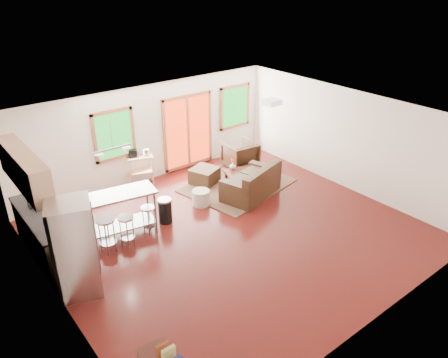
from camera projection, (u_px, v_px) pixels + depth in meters
floor at (232, 233)px, 9.64m from camera, size 7.50×7.00×0.02m
ceiling at (234, 119)px, 8.48m from camera, size 7.50×7.00×0.02m
back_wall at (149, 133)px, 11.54m from camera, size 7.50×0.02×2.60m
left_wall at (51, 244)px, 6.98m from camera, size 0.02×7.00×2.60m
right_wall at (347, 139)px, 11.15m from camera, size 0.02×7.00×2.60m
front_wall at (380, 261)px, 6.59m from camera, size 7.50×0.02×2.60m
window_left at (114, 135)px, 10.86m from camera, size 1.10×0.05×1.30m
french_doors at (188, 131)px, 12.25m from camera, size 1.60×0.05×2.10m
window_right at (235, 107)px, 13.02m from camera, size 1.10×0.05×1.30m
rug at (238, 185)px, 11.66m from camera, size 3.02×2.53×0.03m
loveseat at (252, 184)px, 11.01m from camera, size 1.74×1.29×0.83m
coffee_table at (243, 173)px, 11.63m from camera, size 1.07×0.83×0.38m
armchair at (240, 154)px, 12.52m from camera, size 0.91×0.86×0.87m
ottoman at (204, 176)px, 11.71m from camera, size 0.84×0.84×0.43m
pouf at (201, 198)px, 10.68m from camera, size 0.54×0.54×0.38m
vase at (233, 165)px, 11.65m from camera, size 0.18×0.18×0.29m
book at (257, 161)px, 11.77m from camera, size 0.23×0.09×0.31m
cabinets at (39, 216)px, 8.49m from camera, size 0.64×2.24×2.30m
refrigerator at (75, 249)px, 7.54m from camera, size 0.92×0.90×1.82m
island at (117, 208)px, 9.19m from camera, size 1.73×0.92×1.04m
cup at (127, 186)px, 9.46m from camera, size 0.14×0.12×0.12m
bar_stool_a at (106, 228)px, 8.73m from camera, size 0.44×0.44×0.78m
bar_stool_b at (126, 225)px, 8.96m from camera, size 0.43×0.43×0.70m
bar_stool_c at (148, 214)px, 9.41m from camera, size 0.37×0.37×0.65m
trash_can at (165, 210)px, 9.91m from camera, size 0.36×0.36×0.59m
kitchen_cart at (139, 160)px, 11.46m from camera, size 0.78×0.64×1.02m
ceiling_flush at (271, 102)px, 9.83m from camera, size 0.35×0.35×0.12m
pendant_light at (113, 153)px, 8.80m from camera, size 0.80×0.18×0.79m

